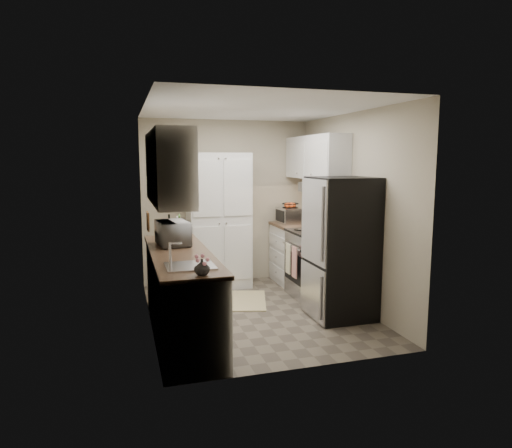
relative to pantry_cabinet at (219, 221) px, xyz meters
name	(u,v)px	position (x,y,z in m)	size (l,w,h in m)	color
ground	(257,312)	(0.20, -1.32, -1.00)	(3.20, 3.20, 0.00)	#665B4C
room_shell	(255,183)	(0.18, -1.32, 0.63)	(2.64, 3.24, 2.52)	beige
pantry_cabinet	(219,221)	(0.00, 0.00, 0.00)	(0.90, 0.55, 2.00)	silver
base_cabinet_left	(181,295)	(-0.79, -1.75, -0.56)	(0.60, 2.30, 0.88)	silver
countertop_left	(180,254)	(-0.79, -1.75, -0.10)	(0.63, 2.33, 0.04)	brown
base_cabinet_right	(296,255)	(1.19, -0.12, -0.56)	(0.60, 0.80, 0.88)	silver
countertop_right	(296,225)	(1.19, -0.12, -0.10)	(0.63, 0.83, 0.04)	brown
electric_range	(316,263)	(1.17, -0.93, -0.52)	(0.71, 0.78, 1.13)	#B7B7BC
refrigerator	(341,248)	(1.14, -1.73, -0.15)	(0.70, 0.72, 1.70)	#B7B7BC
microwave	(173,233)	(-0.81, -1.33, 0.06)	(0.50, 0.34, 0.28)	#AFAFB4
wine_bottle	(169,227)	(-0.81, -0.82, 0.06)	(0.07, 0.07, 0.27)	black
flower_vase	(202,267)	(-0.74, -2.80, -0.01)	(0.14, 0.14, 0.14)	white
cutting_board	(181,226)	(-0.65, -0.78, 0.06)	(0.02, 0.22, 0.28)	#519739
toaster_oven	(290,215)	(1.13, -0.02, 0.04)	(0.33, 0.42, 0.24)	silver
fruit_basket	(290,204)	(1.13, -0.03, 0.22)	(0.26, 0.26, 0.11)	#E8531E
kitchen_mat	(245,300)	(0.18, -0.82, -0.99)	(0.56, 0.89, 0.01)	#D6C589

